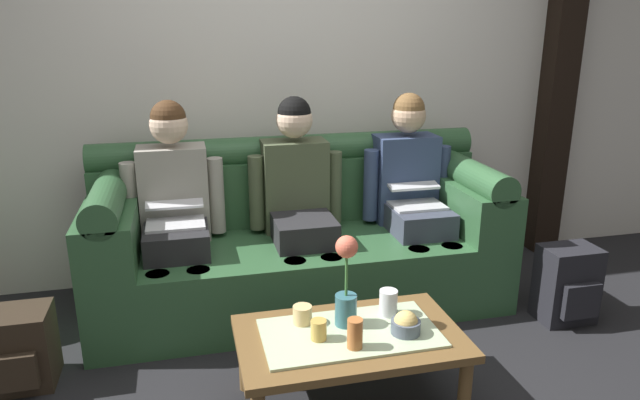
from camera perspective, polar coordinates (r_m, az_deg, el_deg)
The scene contains 15 objects.
back_wall_patterned at distance 3.72m, azimuth -4.00°, elevation 14.57°, with size 6.00×0.12×2.90m, color silver.
timber_pillar at distance 4.37m, azimuth 22.87°, elevation 13.70°, with size 0.20×0.20×2.90m, color black.
couch at distance 3.43m, azimuth -2.12°, elevation -4.18°, with size 2.35×0.88×0.96m.
person_left at distance 3.27m, azimuth -14.29°, elevation -0.40°, with size 0.56×0.67×1.22m.
person_middle at distance 3.33m, azimuth -2.16°, elevation 0.46°, with size 0.56×0.67×1.22m.
person_right at distance 3.53m, azimuth 9.07°, elevation 1.21°, with size 0.56×0.67×1.22m.
coffee_table at distance 2.51m, azimuth 2.98°, elevation -14.02°, with size 0.95×0.57×0.37m.
flower_vase at distance 2.45m, azimuth 2.67°, elevation -8.38°, with size 0.10×0.10×0.41m.
snack_bowl at distance 2.48m, azimuth 8.54°, elevation -12.15°, with size 0.12×0.12×0.10m.
cup_near_left at distance 2.35m, azimuth 3.50°, elevation -13.13°, with size 0.06×0.06×0.12m, color #B26633.
cup_near_right at distance 2.41m, azimuth -0.13°, elevation -12.80°, with size 0.07×0.07×0.09m, color gold.
cup_far_center at distance 2.53m, azimuth -1.76°, elevation -11.34°, with size 0.08×0.08×0.08m, color #DBB77A.
cup_far_left at distance 2.60m, azimuth 6.81°, elevation -10.10°, with size 0.08×0.08×0.12m, color silver.
backpack_right at distance 3.53m, azimuth 23.41°, elevation -7.76°, with size 0.31×0.26×0.44m.
backpack_left at distance 3.05m, azimuth -27.85°, elevation -13.04°, with size 0.30×0.29×0.37m.
Camera 1 is at (-0.63, -1.96, 1.62)m, focal length 32.14 mm.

